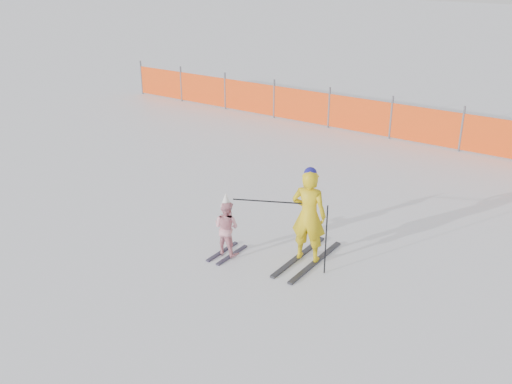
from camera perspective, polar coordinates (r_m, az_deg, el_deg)
ground at (r=10.30m, az=-1.60°, el=-6.02°), size 120.00×120.00×0.00m
adult at (r=9.69m, az=5.30°, el=-2.38°), size 0.67×1.71×1.74m
child at (r=10.00m, az=-2.97°, el=-3.49°), size 0.49×0.85×1.18m
ski_poles at (r=9.53m, az=4.10°, el=-2.89°), size 1.64×0.53×1.24m
safety_fence at (r=17.43m, az=9.04°, el=7.84°), size 17.33×0.06×1.25m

